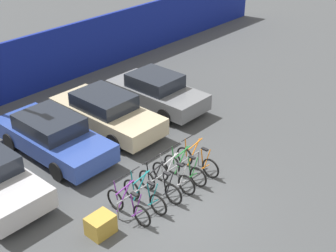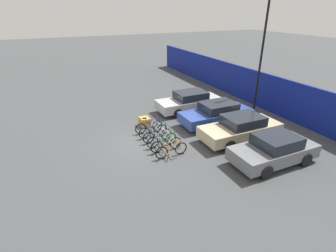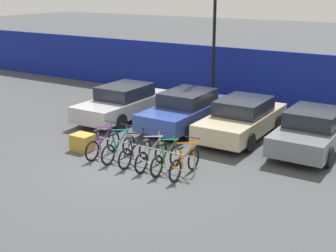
# 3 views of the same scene
# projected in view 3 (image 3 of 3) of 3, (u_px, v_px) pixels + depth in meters

# --- Properties ---
(ground_plane) EXTENTS (120.00, 120.00, 0.00)m
(ground_plane) POSITION_uv_depth(u_px,v_px,m) (121.00, 168.00, 14.13)
(ground_plane) COLOR #424447
(hoarding_wall) EXTENTS (36.00, 0.16, 2.53)m
(hoarding_wall) POSITION_uv_depth(u_px,v_px,m) (247.00, 76.00, 21.46)
(hoarding_wall) COLOR navy
(hoarding_wall) RESTS_ON ground
(bike_rack) EXTENTS (3.58, 0.04, 0.57)m
(bike_rack) POSITION_uv_depth(u_px,v_px,m) (144.00, 149.00, 14.34)
(bike_rack) COLOR gray
(bike_rack) RESTS_ON ground
(bicycle_purple) EXTENTS (0.68, 1.71, 1.05)m
(bicycle_purple) POSITION_uv_depth(u_px,v_px,m) (103.00, 145.00, 15.02)
(bicycle_purple) COLOR black
(bicycle_purple) RESTS_ON ground
(bicycle_teal) EXTENTS (0.68, 1.71, 1.05)m
(bicycle_teal) POSITION_uv_depth(u_px,v_px,m) (119.00, 148.00, 14.70)
(bicycle_teal) COLOR black
(bicycle_teal) RESTS_ON ground
(bicycle_black) EXTENTS (0.68, 1.71, 1.05)m
(bicycle_black) POSITION_uv_depth(u_px,v_px,m) (135.00, 152.00, 14.37)
(bicycle_black) COLOR black
(bicycle_black) RESTS_ON ground
(bicycle_silver) EXTENTS (0.68, 1.71, 1.05)m
(bicycle_silver) POSITION_uv_depth(u_px,v_px,m) (151.00, 156.00, 14.07)
(bicycle_silver) COLOR black
(bicycle_silver) RESTS_ON ground
(bicycle_green) EXTENTS (0.68, 1.71, 1.05)m
(bicycle_green) POSITION_uv_depth(u_px,v_px,m) (166.00, 159.00, 13.79)
(bicycle_green) COLOR black
(bicycle_green) RESTS_ON ground
(bicycle_orange) EXTENTS (0.68, 1.71, 1.05)m
(bicycle_orange) POSITION_uv_depth(u_px,v_px,m) (185.00, 163.00, 13.48)
(bicycle_orange) COLOR black
(bicycle_orange) RESTS_ON ground
(car_silver) EXTENTS (1.91, 4.56, 1.40)m
(car_silver) POSITION_uv_depth(u_px,v_px,m) (124.00, 102.00, 19.12)
(car_silver) COLOR #B7B7BC
(car_silver) RESTS_ON ground
(car_blue) EXTENTS (1.91, 4.58, 1.40)m
(car_blue) POSITION_uv_depth(u_px,v_px,m) (186.00, 109.00, 18.07)
(car_blue) COLOR #2D479E
(car_blue) RESTS_ON ground
(car_beige) EXTENTS (1.91, 4.53, 1.40)m
(car_beige) POSITION_uv_depth(u_px,v_px,m) (242.00, 118.00, 16.85)
(car_beige) COLOR #C1B28E
(car_beige) RESTS_ON ground
(car_grey) EXTENTS (1.91, 4.12, 1.40)m
(car_grey) POSITION_uv_depth(u_px,v_px,m) (312.00, 131.00, 15.44)
(car_grey) COLOR slate
(car_grey) RESTS_ON ground
(lamp_post) EXTENTS (0.24, 0.44, 7.75)m
(lamp_post) POSITION_uv_depth(u_px,v_px,m) (215.00, 10.00, 20.41)
(lamp_post) COLOR black
(lamp_post) RESTS_ON ground
(cargo_crate) EXTENTS (0.70, 0.56, 0.55)m
(cargo_crate) POSITION_uv_depth(u_px,v_px,m) (83.00, 142.00, 15.59)
(cargo_crate) COLOR #B28C33
(cargo_crate) RESTS_ON ground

